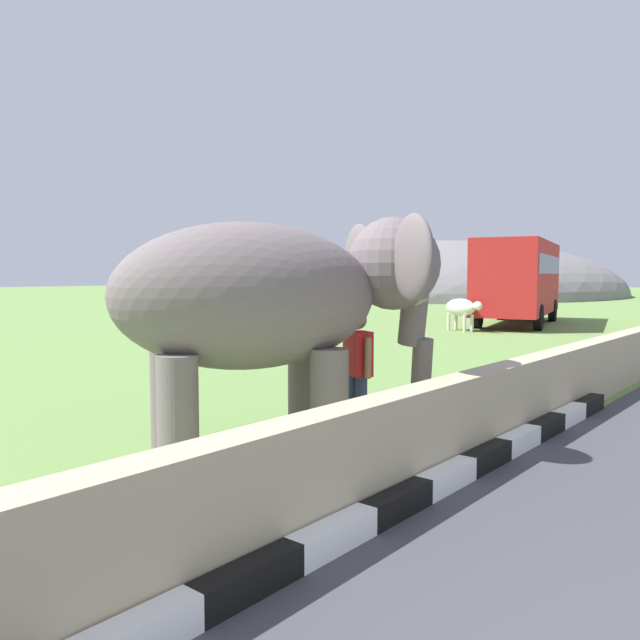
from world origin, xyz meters
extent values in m
cube|color=black|center=(0.10, 4.14, 0.12)|extent=(0.90, 0.20, 0.24)
cube|color=white|center=(1.00, 4.14, 0.12)|extent=(0.90, 0.20, 0.24)
cube|color=black|center=(1.90, 4.14, 0.12)|extent=(0.90, 0.20, 0.24)
cube|color=white|center=(2.80, 4.14, 0.12)|extent=(0.90, 0.20, 0.24)
cube|color=black|center=(3.70, 4.14, 0.12)|extent=(0.90, 0.20, 0.24)
cube|color=white|center=(4.60, 4.14, 0.12)|extent=(0.90, 0.20, 0.24)
cube|color=black|center=(5.50, 4.14, 0.12)|extent=(0.90, 0.20, 0.24)
cube|color=white|center=(6.40, 4.14, 0.12)|extent=(0.90, 0.20, 0.24)
cube|color=black|center=(7.30, 4.14, 0.12)|extent=(0.90, 0.20, 0.24)
cube|color=tan|center=(2.00, 4.44, 0.50)|extent=(28.00, 0.36, 1.00)
cylinder|color=#6A5E61|center=(3.31, 6.45, 0.64)|extent=(0.44, 0.44, 1.29)
cylinder|color=#6A5E61|center=(2.85, 5.68, 0.64)|extent=(0.44, 0.44, 1.29)
cylinder|color=#6A5E61|center=(1.86, 7.33, 0.64)|extent=(0.44, 0.44, 1.29)
cylinder|color=#6A5E61|center=(1.39, 6.56, 0.64)|extent=(0.44, 0.44, 1.29)
ellipsoid|color=#6A5E61|center=(2.35, 6.50, 1.88)|extent=(3.48, 2.97, 1.70)
sphere|color=#6A5E61|center=(3.95, 5.54, 2.27)|extent=(1.16, 1.16, 1.16)
ellipsoid|color=#D84C8C|center=(4.20, 5.39, 2.42)|extent=(0.64, 0.73, 0.44)
ellipsoid|color=#6A5E61|center=(4.23, 6.28, 2.32)|extent=(0.67, 0.89, 1.00)
ellipsoid|color=#6A5E61|center=(3.43, 4.95, 2.32)|extent=(0.67, 0.89, 1.00)
cylinder|color=#6A5E61|center=(4.20, 5.39, 1.72)|extent=(0.55, 0.61, 1.00)
cylinder|color=#6A5E61|center=(4.30, 5.33, 0.92)|extent=(0.40, 0.42, 0.82)
cone|color=beige|center=(4.30, 5.66, 1.82)|extent=(0.41, 0.56, 0.22)
cone|color=beige|center=(4.01, 5.18, 1.82)|extent=(0.41, 0.56, 0.22)
cylinder|color=navy|center=(3.91, 6.11, 0.41)|extent=(0.15, 0.15, 0.82)
cylinder|color=navy|center=(3.83, 5.93, 0.41)|extent=(0.15, 0.15, 0.82)
cube|color=red|center=(3.87, 6.02, 1.11)|extent=(0.39, 0.46, 0.58)
cylinder|color=#9E7251|center=(3.98, 6.26, 1.08)|extent=(0.15, 0.19, 0.53)
cylinder|color=#9E7251|center=(3.76, 5.79, 1.08)|extent=(0.13, 0.13, 0.52)
sphere|color=#9E7251|center=(3.87, 6.02, 1.54)|extent=(0.23, 0.23, 0.23)
cube|color=#B21E1E|center=(23.22, 11.82, 2.00)|extent=(8.52, 4.38, 3.00)
cube|color=#3F5160|center=(23.22, 11.82, 2.54)|extent=(7.89, 4.27, 0.76)
cylinder|color=black|center=(25.47, 13.56, 0.50)|extent=(1.04, 0.53, 1.00)
cylinder|color=black|center=(26.03, 11.33, 0.50)|extent=(1.04, 0.53, 1.00)
cylinder|color=black|center=(20.41, 12.31, 0.50)|extent=(1.04, 0.53, 1.00)
cylinder|color=black|center=(20.96, 10.08, 0.50)|extent=(1.04, 0.53, 1.00)
cylinder|color=beige|center=(18.84, 11.77, 0.33)|extent=(0.12, 0.12, 0.65)
cylinder|color=beige|center=(18.50, 11.90, 0.33)|extent=(0.12, 0.12, 0.65)
cylinder|color=beige|center=(19.17, 12.60, 0.33)|extent=(0.12, 0.12, 0.65)
cylinder|color=beige|center=(18.84, 12.74, 0.33)|extent=(0.12, 0.12, 0.65)
ellipsoid|color=beige|center=(18.84, 12.25, 0.90)|extent=(1.11, 1.62, 0.66)
ellipsoid|color=beige|center=(18.49, 11.39, 1.00)|extent=(0.39, 0.47, 0.32)
ellipsoid|color=slate|center=(55.00, 32.06, 0.00)|extent=(41.16, 32.93, 10.99)
camera|label=1|loc=(-2.66, 1.22, 2.13)|focal=35.27mm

